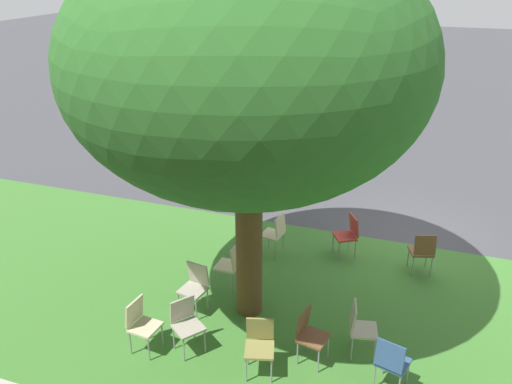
% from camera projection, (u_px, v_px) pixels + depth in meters
% --- Properties ---
extents(ground, '(80.00, 80.00, 0.00)m').
position_uv_depth(ground, '(411.00, 240.00, 11.37)').
color(ground, '#424247').
extents(grass_verge, '(48.00, 6.00, 0.01)m').
position_uv_depth(grass_verge, '(397.00, 330.00, 8.61)').
color(grass_verge, '#3D752D').
rests_on(grass_verge, ground).
extents(street_tree, '(5.27, 5.27, 6.17)m').
position_uv_depth(street_tree, '(248.00, 65.00, 7.40)').
color(street_tree, brown).
rests_on(street_tree, ground).
extents(chair_0, '(0.48, 0.48, 0.88)m').
position_uv_depth(chair_0, '(275.00, 232.00, 10.63)').
color(chair_0, beige).
rests_on(chair_0, ground).
extents(chair_1, '(0.51, 0.52, 0.88)m').
position_uv_depth(chair_1, '(260.00, 342.00, 7.58)').
color(chair_1, olive).
rests_on(chair_1, ground).
extents(chair_2, '(0.48, 0.49, 0.88)m').
position_uv_depth(chair_2, '(195.00, 284.00, 8.92)').
color(chair_2, '#ADA393').
rests_on(chair_2, ground).
extents(chair_3, '(0.49, 0.49, 0.88)m').
position_uv_depth(chair_3, '(309.00, 332.00, 7.79)').
color(chair_3, brown).
rests_on(chair_3, ground).
extents(chair_4, '(0.46, 0.46, 0.88)m').
position_uv_depth(chair_4, '(141.00, 322.00, 8.01)').
color(chair_4, beige).
rests_on(chair_4, ground).
extents(chair_5, '(0.43, 0.43, 0.88)m').
position_uv_depth(chair_5, '(231.00, 263.00, 9.55)').
color(chair_5, beige).
rests_on(chair_5, ground).
extents(chair_6, '(0.57, 0.57, 0.88)m').
position_uv_depth(chair_6, '(348.00, 233.00, 10.59)').
color(chair_6, '#B7332D').
rests_on(chair_6, ground).
extents(chair_7, '(0.50, 0.49, 0.88)m').
position_uv_depth(chair_7, '(359.00, 325.00, 7.93)').
color(chair_7, '#ADA393').
rests_on(chair_7, ground).
extents(chair_8, '(0.53, 0.53, 0.88)m').
position_uv_depth(chair_8, '(423.00, 250.00, 9.96)').
color(chair_8, brown).
rests_on(chair_8, ground).
extents(chair_9, '(0.51, 0.52, 0.88)m').
position_uv_depth(chair_9, '(391.00, 361.00, 7.24)').
color(chair_9, '#335184').
rests_on(chair_9, ground).
extents(chair_10, '(0.58, 0.58, 0.88)m').
position_uv_depth(chair_10, '(186.00, 321.00, 8.03)').
color(chair_10, '#ADA393').
rests_on(chair_10, ground).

